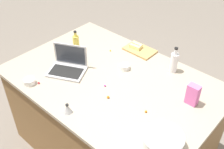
{
  "coord_description": "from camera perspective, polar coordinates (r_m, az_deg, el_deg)",
  "views": [
    {
      "loc": [
        -1.22,
        1.34,
        2.36
      ],
      "look_at": [
        0.0,
        0.0,
        0.95
      ],
      "focal_mm": 44.24,
      "sensor_mm": 36.0,
      "label": 1
    }
  ],
  "objects": [
    {
      "name": "ground_plane",
      "position": [
        2.98,
        -0.0,
        -14.57
      ],
      "size": [
        12.0,
        12.0,
        0.0
      ],
      "primitive_type": "plane",
      "color": "slate"
    },
    {
      "name": "island_counter",
      "position": [
        2.63,
        -0.0,
        -8.59
      ],
      "size": [
        1.77,
        1.2,
        0.9
      ],
      "color": "olive",
      "rests_on": "ground"
    },
    {
      "name": "laptop",
      "position": [
        2.43,
        -9.09,
        1.78
      ],
      "size": [
        0.38,
        0.34,
        0.22
      ],
      "color": "#B7B7BC",
      "rests_on": "island_counter"
    },
    {
      "name": "mixing_bowl_large",
      "position": [
        1.82,
        10.47,
        -13.4
      ],
      "size": [
        0.27,
        0.27,
        0.12
      ],
      "color": "white",
      "rests_on": "island_counter"
    },
    {
      "name": "bottle_oil",
      "position": [
        2.68,
        -7.44,
        6.61
      ],
      "size": [
        0.06,
        0.06,
        0.2
      ],
      "color": "#DBC64C",
      "rests_on": "island_counter"
    },
    {
      "name": "bottle_vinegar",
      "position": [
        2.42,
        12.69,
        2.53
      ],
      "size": [
        0.07,
        0.07,
        0.24
      ],
      "color": "white",
      "rests_on": "island_counter"
    },
    {
      "name": "cutting_board",
      "position": [
        2.69,
        5.76,
        5.05
      ],
      "size": [
        0.3,
        0.19,
        0.02
      ],
      "primitive_type": "cube",
      "color": "tan",
      "rests_on": "island_counter"
    },
    {
      "name": "butter_stick_left",
      "position": [
        2.72,
        5.24,
        6.11
      ],
      "size": [
        0.11,
        0.04,
        0.04
      ],
      "primitive_type": "cube",
      "rotation": [
        0.0,
        0.0,
        0.01
      ],
      "color": "#F4E58C",
      "rests_on": "cutting_board"
    },
    {
      "name": "butter_stick_right",
      "position": [
        2.68,
        4.77,
        5.68
      ],
      "size": [
        0.11,
        0.05,
        0.04
      ],
      "primitive_type": "cube",
      "rotation": [
        0.0,
        0.0,
        0.1
      ],
      "color": "#F4E58C",
      "rests_on": "cutting_board"
    },
    {
      "name": "ramekin_small",
      "position": [
        2.37,
        -16.69,
        -1.39
      ],
      "size": [
        0.09,
        0.09,
        0.05
      ],
      "primitive_type": "cylinder",
      "color": "white",
      "rests_on": "island_counter"
    },
    {
      "name": "ramekin_medium",
      "position": [
        2.43,
        2.65,
        1.6
      ],
      "size": [
        0.09,
        0.09,
        0.04
      ],
      "primitive_type": "cylinder",
      "color": "white",
      "rests_on": "island_counter"
    },
    {
      "name": "kitchen_timer",
      "position": [
        2.04,
        -9.18,
        -6.96
      ],
      "size": [
        0.07,
        0.07,
        0.08
      ],
      "color": "#B2B2B7",
      "rests_on": "island_counter"
    },
    {
      "name": "candy_bag",
      "position": [
        2.14,
        16.35,
        -4.0
      ],
      "size": [
        0.09,
        0.06,
        0.17
      ],
      "primitive_type": "cube",
      "color": "pink",
      "rests_on": "island_counter"
    },
    {
      "name": "candy_0",
      "position": [
        2.05,
        7.03,
        -7.59
      ],
      "size": [
        0.02,
        0.02,
        0.02
      ],
      "primitive_type": "sphere",
      "color": "orange",
      "rests_on": "island_counter"
    },
    {
      "name": "candy_1",
      "position": [
        2.36,
        -14.89,
        -1.69
      ],
      "size": [
        0.02,
        0.02,
        0.02
      ],
      "primitive_type": "sphere",
      "color": "red",
      "rests_on": "island_counter"
    },
    {
      "name": "candy_2",
      "position": [
        2.68,
        -0.37,
        4.98
      ],
      "size": [
        0.01,
        0.01,
        0.01
      ],
      "primitive_type": "sphere",
      "color": "yellow",
      "rests_on": "island_counter"
    },
    {
      "name": "candy_3",
      "position": [
        2.14,
        -0.81,
        -4.7
      ],
      "size": [
        0.02,
        0.02,
        0.02
      ],
      "primitive_type": "sphere",
      "color": "orange",
      "rests_on": "island_counter"
    },
    {
      "name": "candy_4",
      "position": [
        2.25,
        -1.48,
        -2.31
      ],
      "size": [
        0.02,
        0.02,
        0.02
      ],
      "primitive_type": "sphere",
      "color": "#CC3399",
      "rests_on": "island_counter"
    }
  ]
}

